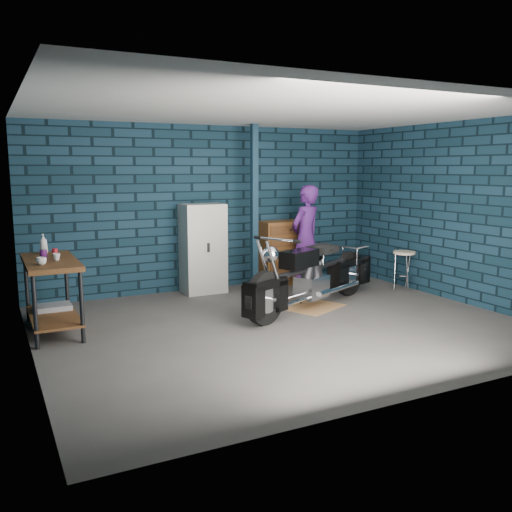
{
  "coord_description": "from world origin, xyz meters",
  "views": [
    {
      "loc": [
        -3.34,
        -5.89,
        2.01
      ],
      "look_at": [
        -0.24,
        0.3,
        0.88
      ],
      "focal_mm": 38.0,
      "sensor_mm": 36.0,
      "label": 1
    }
  ],
  "objects_px": {
    "storage_bin": "(53,315)",
    "motorcycle": "(314,270)",
    "tool_chest": "(284,253)",
    "shop_stool": "(403,271)",
    "person": "(306,238)",
    "workbench": "(52,296)",
    "locker": "(203,249)"
  },
  "relations": [
    {
      "from": "locker",
      "to": "tool_chest",
      "type": "xyz_separation_m",
      "value": [
        1.5,
        0.0,
        -0.17
      ]
    },
    {
      "from": "motorcycle",
      "to": "person",
      "type": "bearing_deg",
      "value": 40.7
    },
    {
      "from": "workbench",
      "to": "locker",
      "type": "xyz_separation_m",
      "value": [
        2.44,
        1.19,
        0.27
      ]
    },
    {
      "from": "locker",
      "to": "storage_bin",
      "type": "bearing_deg",
      "value": -158.98
    },
    {
      "from": "motorcycle",
      "to": "workbench",
      "type": "bearing_deg",
      "value": 149.02
    },
    {
      "from": "person",
      "to": "storage_bin",
      "type": "distance_m",
      "value": 4.11
    },
    {
      "from": "workbench",
      "to": "tool_chest",
      "type": "distance_m",
      "value": 4.12
    },
    {
      "from": "locker",
      "to": "tool_chest",
      "type": "height_order",
      "value": "locker"
    },
    {
      "from": "locker",
      "to": "shop_stool",
      "type": "bearing_deg",
      "value": -24.06
    },
    {
      "from": "workbench",
      "to": "motorcycle",
      "type": "relative_size",
      "value": 0.55
    },
    {
      "from": "tool_chest",
      "to": "shop_stool",
      "type": "bearing_deg",
      "value": -41.58
    },
    {
      "from": "tool_chest",
      "to": "shop_stool",
      "type": "distance_m",
      "value": 2.04
    },
    {
      "from": "locker",
      "to": "tool_chest",
      "type": "distance_m",
      "value": 1.51
    },
    {
      "from": "workbench",
      "to": "person",
      "type": "relative_size",
      "value": 0.81
    },
    {
      "from": "locker",
      "to": "person",
      "type": "bearing_deg",
      "value": -18.92
    },
    {
      "from": "storage_bin",
      "to": "motorcycle",
      "type": "bearing_deg",
      "value": -11.32
    },
    {
      "from": "shop_stool",
      "to": "workbench",
      "type": "bearing_deg",
      "value": 178.37
    },
    {
      "from": "tool_chest",
      "to": "shop_stool",
      "type": "relative_size",
      "value": 1.69
    },
    {
      "from": "motorcycle",
      "to": "locker",
      "type": "distance_m",
      "value": 1.97
    },
    {
      "from": "locker",
      "to": "motorcycle",
      "type": "bearing_deg",
      "value": -56.42
    },
    {
      "from": "storage_bin",
      "to": "workbench",
      "type": "bearing_deg",
      "value": -94.4
    },
    {
      "from": "tool_chest",
      "to": "workbench",
      "type": "bearing_deg",
      "value": -163.19
    },
    {
      "from": "motorcycle",
      "to": "storage_bin",
      "type": "relative_size",
      "value": 5.62
    },
    {
      "from": "motorcycle",
      "to": "person",
      "type": "distance_m",
      "value": 1.24
    },
    {
      "from": "workbench",
      "to": "motorcycle",
      "type": "distance_m",
      "value": 3.56
    },
    {
      "from": "person",
      "to": "tool_chest",
      "type": "xyz_separation_m",
      "value": [
        -0.1,
        0.55,
        -0.32
      ]
    },
    {
      "from": "person",
      "to": "motorcycle",
      "type": "bearing_deg",
      "value": 42.31
    },
    {
      "from": "storage_bin",
      "to": "locker",
      "type": "relative_size",
      "value": 0.31
    },
    {
      "from": "storage_bin",
      "to": "shop_stool",
      "type": "distance_m",
      "value": 5.46
    },
    {
      "from": "tool_chest",
      "to": "locker",
      "type": "bearing_deg",
      "value": 180.0
    },
    {
      "from": "storage_bin",
      "to": "tool_chest",
      "type": "distance_m",
      "value": 4.05
    },
    {
      "from": "motorcycle",
      "to": "storage_bin",
      "type": "bearing_deg",
      "value": 144.85
    }
  ]
}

